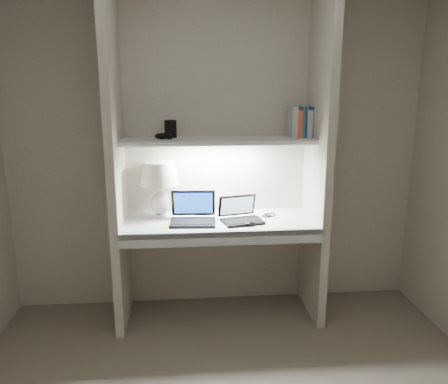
{
  "coord_description": "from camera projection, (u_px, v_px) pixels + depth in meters",
  "views": [
    {
      "loc": [
        -0.25,
        -1.87,
        1.74
      ],
      "look_at": [
        0.02,
        1.05,
        1.03
      ],
      "focal_mm": 35.0,
      "sensor_mm": 36.0,
      "label": 1
    }
  ],
  "objects": [
    {
      "name": "strip_light",
      "position": [
        218.0,
        144.0,
        3.2
      ],
      "size": [
        0.6,
        0.04,
        0.02
      ],
      "primitive_type": "cube",
      "color": "white",
      "rests_on": "shelf"
    },
    {
      "name": "cable_coil",
      "position": [
        270.0,
        215.0,
        3.36
      ],
      "size": [
        0.09,
        0.09,
        0.01
      ],
      "primitive_type": "torus",
      "rotation": [
        0.0,
        0.0,
        0.03
      ],
      "color": "black",
      "rests_on": "desk"
    },
    {
      "name": "desk_apron",
      "position": [
        222.0,
        238.0,
        3.0
      ],
      "size": [
        1.46,
        0.03,
        0.1
      ],
      "primitive_type": "cube",
      "color": "silver",
      "rests_on": "desk"
    },
    {
      "name": "shelf_box",
      "position": [
        170.0,
        129.0,
        3.23
      ],
      "size": [
        0.09,
        0.08,
        0.13
      ],
      "primitive_type": "cube",
      "rotation": [
        0.0,
        0.0,
        0.35
      ],
      "color": "black",
      "rests_on": "shelf"
    },
    {
      "name": "alcove_panel_right",
      "position": [
        318.0,
        155.0,
        3.19
      ],
      "size": [
        0.06,
        0.55,
        2.5
      ],
      "primitive_type": "cube",
      "color": "beige",
      "rests_on": "floor"
    },
    {
      "name": "desk",
      "position": [
        219.0,
        223.0,
        3.25
      ],
      "size": [
        1.4,
        0.55,
        0.04
      ],
      "primitive_type": "cube",
      "color": "white",
      "rests_on": "alcove_panel_left"
    },
    {
      "name": "speaker",
      "position": [
        206.0,
        206.0,
        3.38
      ],
      "size": [
        0.1,
        0.08,
        0.14
      ],
      "primitive_type": "cube",
      "rotation": [
        0.0,
        0.0,
        -0.09
      ],
      "color": "silver",
      "rests_on": "desk"
    },
    {
      "name": "alcove_panel_left",
      "position": [
        116.0,
        158.0,
        3.06
      ],
      "size": [
        0.06,
        0.55,
        2.5
      ],
      "primitive_type": "cube",
      "color": "beige",
      "rests_on": "floor"
    },
    {
      "name": "sticky_note",
      "position": [
        166.0,
        226.0,
        3.1
      ],
      "size": [
        0.09,
        0.09,
        0.0
      ],
      "primitive_type": "cube",
      "rotation": [
        0.0,
        0.0,
        0.22
      ],
      "color": "yellow",
      "rests_on": "desk"
    },
    {
      "name": "shelf",
      "position": [
        218.0,
        141.0,
        3.2
      ],
      "size": [
        1.4,
        0.36,
        0.03
      ],
      "primitive_type": "cube",
      "color": "silver",
      "rests_on": "back_wall"
    },
    {
      "name": "back_wall",
      "position": [
        216.0,
        151.0,
        3.39
      ],
      "size": [
        3.2,
        0.01,
        2.5
      ],
      "primitive_type": "cube",
      "color": "beige",
      "rests_on": "floor"
    },
    {
      "name": "table_lamp",
      "position": [
        160.0,
        180.0,
        3.27
      ],
      "size": [
        0.29,
        0.29,
        0.42
      ],
      "color": "white",
      "rests_on": "desk"
    },
    {
      "name": "laptop_netbook",
      "position": [
        240.0,
        215.0,
        3.21
      ],
      "size": [
        0.33,
        0.31,
        0.18
      ],
      "rotation": [
        0.0,
        0.0,
        0.23
      ],
      "color": "black",
      "rests_on": "desk"
    },
    {
      "name": "book_row",
      "position": [
        304.0,
        123.0,
        3.26
      ],
      "size": [
        0.22,
        0.15,
        0.23
      ],
      "color": "silver",
      "rests_on": "shelf"
    },
    {
      "name": "shelf_gadget",
      "position": [
        162.0,
        136.0,
        3.14
      ],
      "size": [
        0.11,
        0.09,
        0.04
      ],
      "primitive_type": "ellipsoid",
      "rotation": [
        0.0,
        0.0,
        -0.13
      ],
      "color": "black",
      "rests_on": "shelf"
    },
    {
      "name": "laptop_main",
      "position": [
        193.0,
        215.0,
        3.19
      ],
      "size": [
        0.34,
        0.3,
        0.22
      ],
      "rotation": [
        0.0,
        0.0,
        -0.06
      ],
      "color": "black",
      "rests_on": "desk"
    },
    {
      "name": "mouse",
      "position": [
        250.0,
        224.0,
        3.11
      ],
      "size": [
        0.1,
        0.08,
        0.03
      ],
      "primitive_type": "ellipsoid",
      "rotation": [
        0.0,
        0.0,
        0.36
      ],
      "color": "black",
      "rests_on": "desk"
    }
  ]
}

